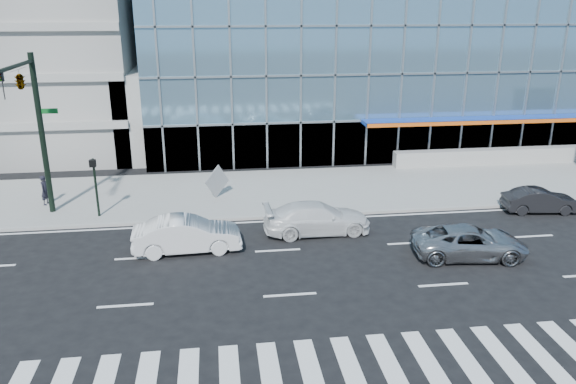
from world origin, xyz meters
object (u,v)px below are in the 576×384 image
object	(u,v)px
ped_signal_post	(95,179)
dark_sedan	(540,201)
tilted_panel	(217,181)
silver_suv	(470,242)
traffic_signal	(27,99)
white_sedan	(187,235)
white_suv	(317,218)
pedestrian	(45,190)

from	to	relation	value
ped_signal_post	dark_sedan	bearing A→B (deg)	-4.92
tilted_panel	silver_suv	bearing A→B (deg)	-83.89
silver_suv	tilted_panel	size ratio (longest dim) A/B	3.74
traffic_signal	tilted_panel	size ratio (longest dim) A/B	6.15
dark_sedan	white_sedan	bearing A→B (deg)	104.82
traffic_signal	tilted_panel	bearing A→B (deg)	16.89
white_sedan	dark_sedan	xyz separation A→B (m)	(18.00, 2.51, -0.15)
white_suv	dark_sedan	size ratio (longest dim) A/B	1.33
ped_signal_post	tilted_panel	world-z (taller)	ped_signal_post
ped_signal_post	white_suv	bearing A→B (deg)	-16.55
white_sedan	white_suv	bearing A→B (deg)	-80.37
silver_suv	tilted_panel	distance (m)	13.80
traffic_signal	white_suv	xyz separation A→B (m)	(13.07, -2.77, -5.43)
silver_suv	traffic_signal	bearing A→B (deg)	78.58
tilted_panel	dark_sedan	bearing A→B (deg)	-58.16
traffic_signal	ped_signal_post	world-z (taller)	traffic_signal
dark_sedan	ped_signal_post	bearing A→B (deg)	91.95
dark_sedan	pedestrian	world-z (taller)	pedestrian
traffic_signal	pedestrian	size ratio (longest dim) A/B	5.02
traffic_signal	dark_sedan	size ratio (longest dim) A/B	2.12
traffic_signal	tilted_panel	world-z (taller)	traffic_signal
tilted_panel	white_sedan	bearing A→B (deg)	-145.99
ped_signal_post	silver_suv	distance (m)	17.91
white_sedan	tilted_panel	bearing A→B (deg)	-14.53
traffic_signal	dark_sedan	bearing A→B (deg)	-3.58
dark_sedan	white_suv	bearing A→B (deg)	102.58
traffic_signal	white_suv	bearing A→B (deg)	-11.96
silver_suv	white_suv	distance (m)	6.94
silver_suv	white_suv	xyz separation A→B (m)	(-6.00, 3.48, 0.06)
traffic_signal	dark_sedan	world-z (taller)	traffic_signal
traffic_signal	dark_sedan	distance (m)	25.73
tilted_panel	traffic_signal	bearing A→B (deg)	152.74
white_sedan	dark_sedan	distance (m)	18.17
white_sedan	tilted_panel	size ratio (longest dim) A/B	3.60
silver_suv	white_sedan	distance (m)	12.19
white_sedan	pedestrian	distance (m)	10.17
ped_signal_post	white_suv	xyz separation A→B (m)	(10.58, -3.14, -1.41)
traffic_signal	white_suv	distance (m)	14.43
white_suv	tilted_panel	xyz separation A→B (m)	(-4.61, 5.34, 0.32)
ped_signal_post	white_sedan	size ratio (longest dim) A/B	0.64
pedestrian	tilted_panel	size ratio (longest dim) A/B	1.23
ped_signal_post	dark_sedan	xyz separation A→B (m)	(22.58, -1.94, -1.52)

